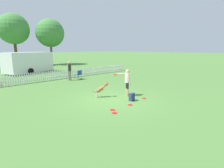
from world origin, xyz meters
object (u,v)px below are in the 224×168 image
frisbee_near_handler (144,98)px  equipment_trailer (29,62)px  handler_person (127,80)px  frisbee_midfield (114,113)px  tree_left_grove (50,33)px  frisbee_near_dog (113,110)px  backpack_on_grass (132,97)px  frisbee_far_scatter (130,105)px  leaping_dog (101,89)px  folding_chair_blue_left (79,74)px  spectator_standing (69,69)px  tree_right_grove (13,29)px

frisbee_near_handler → equipment_trailer: 15.58m
handler_person → frisbee_midfield: size_ratio=6.67×
tree_left_grove → frisbee_near_dog: bearing=-110.7°
backpack_on_grass → equipment_trailer: equipment_trailer is taller
tree_left_grove → frisbee_near_handler: bearing=-105.0°
frisbee_near_handler → frisbee_midfield: 2.86m
frisbee_far_scatter → equipment_trailer: equipment_trailer is taller
leaping_dog → frisbee_midfield: leaping_dog is taller
frisbee_near_handler → frisbee_near_dog: 2.62m
frisbee_midfield → backpack_on_grass: size_ratio=0.55×
backpack_on_grass → frisbee_midfield: bearing=-162.8°
backpack_on_grass → folding_chair_blue_left: (1.88, 7.69, 0.29)m
leaping_dog → spectator_standing: (1.68, 6.04, 0.52)m
folding_chair_blue_left → tree_left_grove: (5.31, 15.83, 4.84)m
equipment_trailer → tree_right_grove: 11.36m
frisbee_midfield → spectator_standing: 8.96m
spectator_standing → equipment_trailer: 7.57m
spectator_standing → equipment_trailer: size_ratio=0.28×
frisbee_near_handler → frisbee_near_dog: (-2.62, -0.07, 0.00)m
folding_chair_blue_left → equipment_trailer: size_ratio=0.14×
frisbee_midfield → tree_left_grove: size_ratio=0.03×
folding_chair_blue_left → tree_left_grove: tree_left_grove is taller
handler_person → frisbee_far_scatter: bearing=169.1°
frisbee_near_dog → equipment_trailer: (2.07, 15.58, 1.24)m
equipment_trailer → folding_chair_blue_left: bearing=-93.1°
spectator_standing → tree_left_grove: bearing=-119.8°
backpack_on_grass → frisbee_near_dog: bearing=-170.9°
handler_person → equipment_trailer: 14.42m
frisbee_far_scatter → frisbee_midfield: bearing=-170.5°
frisbee_midfield → spectator_standing: (2.98, 8.38, 1.00)m
frisbee_near_handler → leaping_dog: bearing=128.2°
handler_person → frisbee_near_handler: bearing=-134.4°
leaping_dog → tree_right_grove: size_ratio=0.11×
folding_chair_blue_left → tree_left_grove: bearing=-114.7°
leaping_dog → folding_chair_blue_left: size_ratio=1.07×
handler_person → backpack_on_grass: bearing=179.1°
frisbee_midfield → tree_left_grove: 26.37m
frisbee_near_dog → tree_left_grove: 25.99m
frisbee_near_handler → folding_chair_blue_left: (1.04, 7.90, 0.49)m
frisbee_far_scatter → equipment_trailer: bearing=86.6°
backpack_on_grass → spectator_standing: size_ratio=0.26×
leaping_dog → frisbee_midfield: 2.73m
frisbee_midfield → equipment_trailer: (2.29, 15.92, 1.24)m
backpack_on_grass → equipment_trailer: bearing=88.9°
frisbee_near_handler → frisbee_near_dog: same height
backpack_on_grass → frisbee_far_scatter: bearing=-148.7°
frisbee_near_handler → backpack_on_grass: backpack_on_grass is taller
frisbee_near_dog → spectator_standing: spectator_standing is taller
leaping_dog → tree_left_grove: 23.67m
handler_person → spectator_standing: bearing=30.2°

